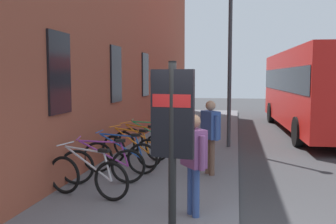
{
  "coord_description": "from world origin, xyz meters",
  "views": [
    {
      "loc": [
        -4.88,
        0.07,
        2.33
      ],
      "look_at": [
        3.19,
        1.54,
        1.56
      ],
      "focal_mm": 40.32,
      "sensor_mm": 36.0,
      "label": 1
    }
  ],
  "objects_px": {
    "bicycle_under_window": "(120,157)",
    "bicycle_far_end": "(103,165)",
    "bicycle_beside_lamp": "(149,139)",
    "city_bus": "(312,87)",
    "pedestrian_crossing_street": "(194,154)",
    "bicycle_nearest_sign": "(87,176)",
    "pedestrian_by_facade": "(210,130)",
    "transit_info_sign": "(172,126)",
    "street_lamp": "(230,54)",
    "bicycle_leaning_wall": "(131,150)",
    "bicycle_end_of_row": "(140,145)"
  },
  "relations": [
    {
      "from": "bicycle_under_window",
      "to": "bicycle_far_end",
      "type": "bearing_deg",
      "value": 173.43
    },
    {
      "from": "bicycle_beside_lamp",
      "to": "city_bus",
      "type": "height_order",
      "value": "city_bus"
    },
    {
      "from": "bicycle_far_end",
      "to": "city_bus",
      "type": "height_order",
      "value": "city_bus"
    },
    {
      "from": "bicycle_beside_lamp",
      "to": "pedestrian_crossing_street",
      "type": "distance_m",
      "value": 5.15
    },
    {
      "from": "bicycle_nearest_sign",
      "to": "bicycle_far_end",
      "type": "bearing_deg",
      "value": 1.39
    },
    {
      "from": "bicycle_under_window",
      "to": "pedestrian_by_facade",
      "type": "relative_size",
      "value": 1.06
    },
    {
      "from": "transit_info_sign",
      "to": "street_lamp",
      "type": "xyz_separation_m",
      "value": [
        7.35,
        -0.55,
        1.31
      ]
    },
    {
      "from": "bicycle_beside_lamp",
      "to": "pedestrian_by_facade",
      "type": "relative_size",
      "value": 1.05
    },
    {
      "from": "bicycle_nearest_sign",
      "to": "bicycle_leaning_wall",
      "type": "relative_size",
      "value": 1.02
    },
    {
      "from": "bicycle_under_window",
      "to": "bicycle_leaning_wall",
      "type": "distance_m",
      "value": 0.8
    },
    {
      "from": "bicycle_leaning_wall",
      "to": "street_lamp",
      "type": "height_order",
      "value": "street_lamp"
    },
    {
      "from": "bicycle_nearest_sign",
      "to": "pedestrian_crossing_street",
      "type": "distance_m",
      "value": 2.17
    },
    {
      "from": "bicycle_nearest_sign",
      "to": "bicycle_end_of_row",
      "type": "xyz_separation_m",
      "value": [
        3.31,
        -0.14,
        0.0
      ]
    },
    {
      "from": "bicycle_nearest_sign",
      "to": "transit_info_sign",
      "type": "distance_m",
      "value": 2.87
    },
    {
      "from": "bicycle_leaning_wall",
      "to": "bicycle_under_window",
      "type": "bearing_deg",
      "value": 178.23
    },
    {
      "from": "pedestrian_crossing_street",
      "to": "street_lamp",
      "type": "relative_size",
      "value": 0.33
    },
    {
      "from": "pedestrian_by_facade",
      "to": "transit_info_sign",
      "type": "bearing_deg",
      "value": 176.88
    },
    {
      "from": "bicycle_leaning_wall",
      "to": "bicycle_end_of_row",
      "type": "bearing_deg",
      "value": -3.06
    },
    {
      "from": "transit_info_sign",
      "to": "pedestrian_crossing_street",
      "type": "xyz_separation_m",
      "value": [
        1.25,
        -0.13,
        -0.61
      ]
    },
    {
      "from": "bicycle_under_window",
      "to": "street_lamp",
      "type": "bearing_deg",
      "value": -31.75
    },
    {
      "from": "bicycle_end_of_row",
      "to": "bicycle_under_window",
      "type": "bearing_deg",
      "value": 177.6
    },
    {
      "from": "bicycle_end_of_row",
      "to": "bicycle_beside_lamp",
      "type": "distance_m",
      "value": 0.91
    },
    {
      "from": "bicycle_leaning_wall",
      "to": "street_lamp",
      "type": "bearing_deg",
      "value": -37.79
    },
    {
      "from": "bicycle_far_end",
      "to": "city_bus",
      "type": "distance_m",
      "value": 10.91
    },
    {
      "from": "city_bus",
      "to": "pedestrian_crossing_street",
      "type": "relative_size",
      "value": 6.53
    },
    {
      "from": "bicycle_under_window",
      "to": "city_bus",
      "type": "bearing_deg",
      "value": -34.26
    },
    {
      "from": "bicycle_nearest_sign",
      "to": "pedestrian_by_facade",
      "type": "relative_size",
      "value": 1.03
    },
    {
      "from": "pedestrian_by_facade",
      "to": "street_lamp",
      "type": "xyz_separation_m",
      "value": [
        3.5,
        -0.34,
        1.88
      ]
    },
    {
      "from": "bicycle_leaning_wall",
      "to": "bicycle_far_end",
      "type": "bearing_deg",
      "value": 175.74
    },
    {
      "from": "transit_info_sign",
      "to": "bicycle_leaning_wall",
      "type": "bearing_deg",
      "value": 22.31
    },
    {
      "from": "bicycle_nearest_sign",
      "to": "bicycle_end_of_row",
      "type": "height_order",
      "value": "same"
    },
    {
      "from": "pedestrian_crossing_street",
      "to": "bicycle_nearest_sign",
      "type": "bearing_deg",
      "value": 74.54
    },
    {
      "from": "bicycle_leaning_wall",
      "to": "bicycle_end_of_row",
      "type": "distance_m",
      "value": 0.77
    },
    {
      "from": "bicycle_under_window",
      "to": "street_lamp",
      "type": "distance_m",
      "value": 5.14
    },
    {
      "from": "bicycle_nearest_sign",
      "to": "city_bus",
      "type": "bearing_deg",
      "value": -29.73
    },
    {
      "from": "bicycle_leaning_wall",
      "to": "city_bus",
      "type": "relative_size",
      "value": 0.16
    },
    {
      "from": "bicycle_far_end",
      "to": "bicycle_leaning_wall",
      "type": "bearing_deg",
      "value": -4.26
    },
    {
      "from": "bicycle_end_of_row",
      "to": "city_bus",
      "type": "distance_m",
      "value": 8.86
    },
    {
      "from": "bicycle_nearest_sign",
      "to": "bicycle_beside_lamp",
      "type": "xyz_separation_m",
      "value": [
        4.21,
        -0.17,
        0.0
      ]
    },
    {
      "from": "bicycle_under_window",
      "to": "bicycle_beside_lamp",
      "type": "relative_size",
      "value": 1.01
    },
    {
      "from": "bicycle_far_end",
      "to": "pedestrian_by_facade",
      "type": "xyz_separation_m",
      "value": [
        1.17,
        -2.12,
        0.63
      ]
    },
    {
      "from": "bicycle_nearest_sign",
      "to": "bicycle_under_window",
      "type": "bearing_deg",
      "value": -2.58
    },
    {
      "from": "bicycle_end_of_row",
      "to": "pedestrian_by_facade",
      "type": "bearing_deg",
      "value": -122.99
    },
    {
      "from": "pedestrian_crossing_street",
      "to": "bicycle_under_window",
      "type": "bearing_deg",
      "value": 40.12
    },
    {
      "from": "street_lamp",
      "to": "pedestrian_crossing_street",
      "type": "bearing_deg",
      "value": 176.04
    },
    {
      "from": "bicycle_far_end",
      "to": "transit_info_sign",
      "type": "distance_m",
      "value": 3.5
    },
    {
      "from": "city_bus",
      "to": "pedestrian_by_facade",
      "type": "distance_m",
      "value": 8.82
    },
    {
      "from": "bicycle_under_window",
      "to": "bicycle_end_of_row",
      "type": "distance_m",
      "value": 1.57
    },
    {
      "from": "pedestrian_crossing_street",
      "to": "pedestrian_by_facade",
      "type": "height_order",
      "value": "pedestrian_by_facade"
    },
    {
      "from": "bicycle_end_of_row",
      "to": "pedestrian_crossing_street",
      "type": "bearing_deg",
      "value": -154.2
    }
  ]
}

